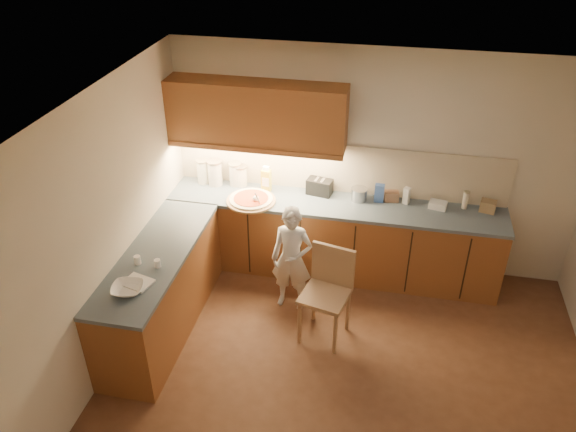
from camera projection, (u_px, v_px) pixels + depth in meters
The scene contains 24 objects.
room at pixel (357, 233), 4.37m from camera, with size 4.54×4.50×2.62m.
l_counter at pixel (278, 254), 6.21m from camera, with size 3.77×2.62×0.92m.
backsplash at pixel (339, 168), 6.34m from camera, with size 3.75×0.02×0.58m, color beige.
upper_cabinets at pixel (256, 114), 6.02m from camera, with size 1.95×0.36×0.73m.
pizza_on_board at pixel (251, 200), 6.26m from camera, with size 0.55×0.55×0.22m.
child at pixel (292, 259), 5.89m from camera, with size 0.44×0.29×1.21m, color silver.
wooden_chair at pixel (328, 287), 5.54m from camera, with size 0.53×0.53×0.99m.
mixing_bowl at pixel (128, 289), 4.92m from camera, with size 0.28×0.28×0.07m, color white.
canister_a at pixel (203, 171), 6.59m from camera, with size 0.15×0.15×0.29m.
canister_b at pixel (215, 173), 6.54m from camera, with size 0.18×0.18×0.31m.
canister_c at pixel (235, 174), 6.54m from camera, with size 0.15×0.15×0.28m.
canister_d at pixel (241, 175), 6.54m from camera, with size 0.15×0.15×0.25m.
oil_jug at pixel (266, 180), 6.42m from camera, with size 0.11×0.09×0.31m.
toaster at pixel (320, 187), 6.38m from camera, with size 0.31×0.21×0.18m.
steel_pot at pixel (359, 194), 6.27m from camera, with size 0.19×0.19×0.14m.
blue_box at pixel (379, 193), 6.23m from camera, with size 0.10×0.07×0.21m, color #35559F.
card_box_a at pixel (391, 196), 6.27m from camera, with size 0.16×0.11×0.11m, color tan.
white_bottle at pixel (406, 196), 6.20m from camera, with size 0.06×0.06×0.19m, color silver.
flat_pack at pixel (438, 205), 6.14m from camera, with size 0.19×0.13×0.07m, color silver.
tall_jar at pixel (465, 200), 6.10m from camera, with size 0.07×0.07×0.21m.
card_box_b at pixel (488, 206), 6.07m from camera, with size 0.16×0.13×0.13m, color #957650.
dough_cloth at pixel (138, 283), 5.03m from camera, with size 0.26×0.20×0.02m, color silver.
spice_jar_a at pixel (137, 260), 5.27m from camera, with size 0.06×0.06×0.08m, color white.
spice_jar_b at pixel (157, 263), 5.23m from camera, with size 0.06×0.06×0.08m, color white.
Camera 1 is at (0.20, -3.68, 4.09)m, focal length 35.00 mm.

